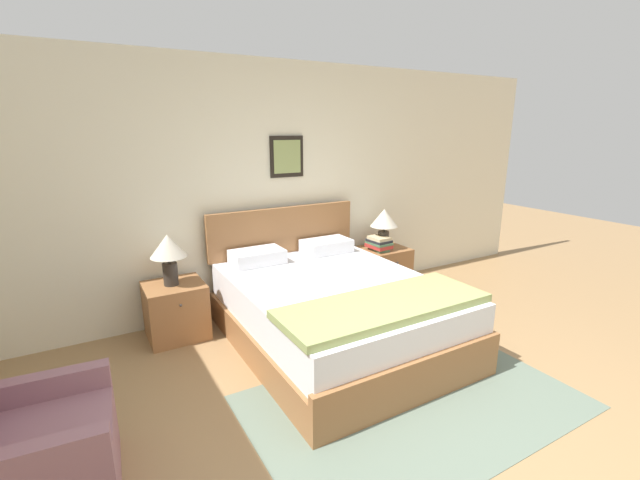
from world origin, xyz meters
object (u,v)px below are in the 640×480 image
object	(u,v)px
bed	(334,310)
nightstand_near_window	(176,310)
table_lamp_by_door	(384,221)
table_lamp_near_window	(168,250)
armchair	(31,457)
nightstand_by_door	(383,269)

from	to	relation	value
bed	nightstand_near_window	bearing A→B (deg)	145.52
table_lamp_by_door	table_lamp_near_window	bearing A→B (deg)	180.00
armchair	bed	bearing A→B (deg)	112.13
bed	nightstand_near_window	world-z (taller)	bed
table_lamp_by_door	bed	bearing A→B (deg)	-145.21
bed	table_lamp_near_window	xyz separation A→B (m)	(-1.25, 0.84, 0.54)
bed	table_lamp_near_window	distance (m)	1.60
armchair	table_lamp_by_door	xyz separation A→B (m)	(3.49, 1.57, 0.56)
nightstand_by_door	nightstand_near_window	bearing A→B (deg)	180.00
bed	nightstand_by_door	distance (m)	1.49
nightstand_by_door	table_lamp_by_door	xyz separation A→B (m)	(-0.02, -0.00, 0.60)
nightstand_near_window	armchair	bearing A→B (deg)	-123.65
bed	table_lamp_near_window	bearing A→B (deg)	146.06
armchair	nightstand_by_door	world-z (taller)	armchair
bed	table_lamp_by_door	bearing A→B (deg)	34.79
nightstand_by_door	table_lamp_by_door	distance (m)	0.60
nightstand_by_door	table_lamp_by_door	bearing A→B (deg)	-168.78
armchair	table_lamp_by_door	bearing A→B (deg)	118.56
table_lamp_near_window	nightstand_by_door	bearing A→B (deg)	0.09
armchair	table_lamp_near_window	size ratio (longest dim) A/B	1.85
table_lamp_near_window	armchair	bearing A→B (deg)	-123.23
nightstand_by_door	armchair	bearing A→B (deg)	-155.77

